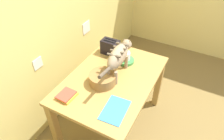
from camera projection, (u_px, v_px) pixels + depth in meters
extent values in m
cube|color=#E9D573|center=(47.00, 17.00, 2.02)|extent=(4.77, 0.10, 2.50)
cube|color=white|center=(38.00, 64.00, 2.02)|extent=(0.11, 0.01, 0.11)
cube|color=white|center=(86.00, 28.00, 2.61)|extent=(0.15, 0.01, 0.15)
cube|color=#AD8441|center=(112.00, 79.00, 2.10)|extent=(1.21, 0.82, 0.03)
cube|color=olive|center=(112.00, 83.00, 2.13)|extent=(1.13, 0.74, 0.07)
cube|color=#AD8441|center=(158.00, 84.00, 2.58)|extent=(0.07, 0.07, 0.71)
cube|color=#AD8441|center=(55.00, 127.00, 2.09)|extent=(0.07, 0.07, 0.71)
cube|color=#AD8441|center=(108.00, 67.00, 2.84)|extent=(0.07, 0.07, 0.71)
ellipsoid|color=#988261|center=(118.00, 56.00, 1.98)|extent=(0.40, 0.17, 0.18)
cube|color=brown|center=(114.00, 55.00, 1.87)|extent=(0.03, 0.13, 0.01)
cube|color=brown|center=(117.00, 51.00, 1.91)|extent=(0.03, 0.13, 0.01)
cube|color=brown|center=(120.00, 48.00, 1.96)|extent=(0.03, 0.13, 0.01)
cube|color=brown|center=(122.00, 44.00, 2.01)|extent=(0.03, 0.13, 0.01)
cylinder|color=#988261|center=(119.00, 60.00, 2.19)|extent=(0.04, 0.04, 0.15)
cylinder|color=#988261|center=(126.00, 62.00, 2.16)|extent=(0.04, 0.04, 0.15)
cylinder|color=#988261|center=(108.00, 76.00, 1.99)|extent=(0.04, 0.04, 0.15)
cylinder|color=#988261|center=(116.00, 78.00, 1.97)|extent=(0.04, 0.04, 0.15)
sphere|color=#988261|center=(127.00, 44.00, 2.15)|extent=(0.11, 0.11, 0.11)
cone|color=#988261|center=(124.00, 40.00, 2.13)|extent=(0.04, 0.04, 0.04)
cone|color=#988261|center=(130.00, 41.00, 2.11)|extent=(0.04, 0.04, 0.04)
cylinder|color=brown|center=(105.00, 72.00, 1.77)|extent=(0.21, 0.05, 0.08)
cylinder|color=#3F9145|center=(126.00, 61.00, 2.28)|extent=(0.18, 0.18, 0.03)
cylinder|color=white|center=(126.00, 56.00, 2.24)|extent=(0.09, 0.09, 0.09)
torus|color=white|center=(128.00, 53.00, 2.28)|extent=(0.06, 0.01, 0.06)
cube|color=#3681C4|center=(115.00, 110.00, 1.76)|extent=(0.31, 0.21, 0.01)
cube|color=gold|center=(68.00, 96.00, 1.88)|extent=(0.17, 0.14, 0.02)
cube|color=#D54331|center=(66.00, 95.00, 1.87)|extent=(0.16, 0.14, 0.01)
cylinder|color=olive|center=(102.00, 79.00, 2.00)|extent=(0.26, 0.26, 0.10)
cylinder|color=#423119|center=(102.00, 78.00, 1.99)|extent=(0.22, 0.22, 0.09)
cube|color=black|center=(110.00, 47.00, 2.36)|extent=(0.12, 0.20, 0.17)
cube|color=black|center=(109.00, 41.00, 2.29)|extent=(0.02, 0.14, 0.01)
cube|color=black|center=(111.00, 40.00, 2.32)|extent=(0.02, 0.14, 0.01)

